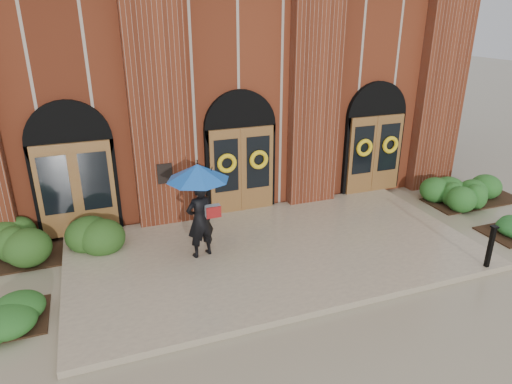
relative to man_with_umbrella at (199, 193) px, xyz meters
name	(u,v)px	position (x,y,z in m)	size (l,w,h in m)	color
ground	(277,257)	(1.80, -0.47, -1.78)	(90.00, 90.00, 0.00)	gray
landing	(275,251)	(1.80, -0.32, -1.71)	(10.00, 5.30, 0.15)	tan
church_building	(191,71)	(1.80, 8.31, 1.72)	(16.20, 12.53, 7.00)	maroon
man_with_umbrella	(199,193)	(0.00, 0.00, 0.00)	(1.79, 1.79, 2.33)	black
metal_post	(491,246)	(6.10, -2.82, -1.08)	(0.14, 0.14, 1.04)	black
hedge_wall_left	(53,238)	(-3.40, 1.67, -1.36)	(3.27, 1.31, 0.84)	#254818
hedge_wall_right	(475,190)	(9.09, 0.64, -1.42)	(2.84, 1.14, 0.73)	#23561E
hedge_front_left	(6,312)	(-4.16, -0.99, -1.55)	(1.34, 1.15, 0.47)	#20511B
hedge_front_right	(511,227)	(8.25, -1.56, -1.56)	(1.28, 1.10, 0.45)	#1F5722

